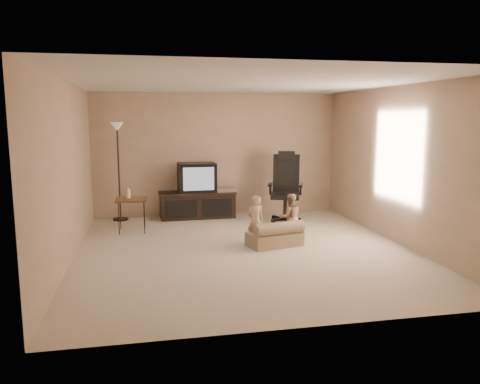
{
  "coord_description": "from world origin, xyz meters",
  "views": [
    {
      "loc": [
        -1.43,
        -6.78,
        2.0
      ],
      "look_at": [
        0.06,
        0.6,
        0.8
      ],
      "focal_mm": 35.0,
      "sensor_mm": 36.0,
      "label": 1
    }
  ],
  "objects_px": {
    "toddler_left": "(255,220)",
    "toddler_right": "(290,217)",
    "side_table": "(131,199)",
    "floor_lamp": "(118,149)",
    "tv_stand": "(198,195)",
    "office_chair": "(286,196)",
    "child_sofa": "(276,236)"
  },
  "relations": [
    {
      "from": "child_sofa",
      "to": "toddler_left",
      "type": "distance_m",
      "value": 0.4
    },
    {
      "from": "side_table",
      "to": "toddler_right",
      "type": "distance_m",
      "value": 2.82
    },
    {
      "from": "toddler_left",
      "to": "toddler_right",
      "type": "height_order",
      "value": "toddler_left"
    },
    {
      "from": "child_sofa",
      "to": "office_chair",
      "type": "bearing_deg",
      "value": 54.67
    },
    {
      "from": "child_sofa",
      "to": "toddler_left",
      "type": "bearing_deg",
      "value": 141.81
    },
    {
      "from": "side_table",
      "to": "child_sofa",
      "type": "xyz_separation_m",
      "value": [
        2.24,
        -1.46,
        -0.41
      ]
    },
    {
      "from": "tv_stand",
      "to": "toddler_left",
      "type": "bearing_deg",
      "value": -75.26
    },
    {
      "from": "tv_stand",
      "to": "office_chair",
      "type": "relative_size",
      "value": 1.16
    },
    {
      "from": "side_table",
      "to": "child_sofa",
      "type": "distance_m",
      "value": 2.7
    },
    {
      "from": "side_table",
      "to": "toddler_right",
      "type": "xyz_separation_m",
      "value": [
        2.56,
        -1.18,
        -0.18
      ]
    },
    {
      "from": "tv_stand",
      "to": "toddler_left",
      "type": "height_order",
      "value": "tv_stand"
    },
    {
      "from": "office_chair",
      "to": "floor_lamp",
      "type": "distance_m",
      "value": 3.38
    },
    {
      "from": "office_chair",
      "to": "child_sofa",
      "type": "relative_size",
      "value": 1.48
    },
    {
      "from": "toddler_left",
      "to": "floor_lamp",
      "type": "bearing_deg",
      "value": -58.78
    },
    {
      "from": "side_table",
      "to": "toddler_left",
      "type": "height_order",
      "value": "toddler_left"
    },
    {
      "from": "toddler_right",
      "to": "child_sofa",
      "type": "bearing_deg",
      "value": 44.46
    },
    {
      "from": "office_chair",
      "to": "side_table",
      "type": "relative_size",
      "value": 1.69
    },
    {
      "from": "office_chair",
      "to": "floor_lamp",
      "type": "relative_size",
      "value": 0.71
    },
    {
      "from": "tv_stand",
      "to": "side_table",
      "type": "distance_m",
      "value": 1.59
    },
    {
      "from": "office_chair",
      "to": "toddler_right",
      "type": "relative_size",
      "value": 1.73
    },
    {
      "from": "toddler_left",
      "to": "toddler_right",
      "type": "distance_m",
      "value": 0.63
    },
    {
      "from": "child_sofa",
      "to": "floor_lamp",
      "type": "bearing_deg",
      "value": 121.47
    },
    {
      "from": "tv_stand",
      "to": "side_table",
      "type": "height_order",
      "value": "tv_stand"
    },
    {
      "from": "floor_lamp",
      "to": "toddler_right",
      "type": "bearing_deg",
      "value": -37.76
    },
    {
      "from": "side_table",
      "to": "floor_lamp",
      "type": "relative_size",
      "value": 0.42
    },
    {
      "from": "office_chair",
      "to": "floor_lamp",
      "type": "xyz_separation_m",
      "value": [
        -3.17,
        0.7,
        0.91
      ]
    },
    {
      "from": "tv_stand",
      "to": "child_sofa",
      "type": "relative_size",
      "value": 1.71
    },
    {
      "from": "side_table",
      "to": "toddler_right",
      "type": "height_order",
      "value": "side_table"
    },
    {
      "from": "office_chair",
      "to": "side_table",
      "type": "bearing_deg",
      "value": -154.51
    },
    {
      "from": "office_chair",
      "to": "toddler_left",
      "type": "bearing_deg",
      "value": -101.56
    },
    {
      "from": "tv_stand",
      "to": "side_table",
      "type": "relative_size",
      "value": 1.95
    },
    {
      "from": "child_sofa",
      "to": "toddler_right",
      "type": "height_order",
      "value": "toddler_right"
    }
  ]
}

